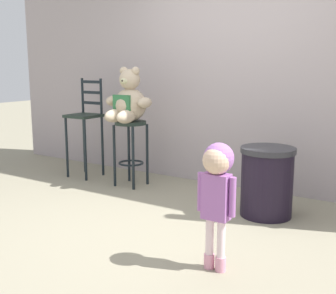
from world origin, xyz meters
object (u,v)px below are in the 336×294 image
at_px(bar_chair_empty, 85,122).
at_px(child_walking, 217,179).
at_px(bar_stool_with_teddy, 131,140).
at_px(trash_bin, 267,182).
at_px(teddy_bear, 128,102).

bearing_deg(bar_chair_empty, child_walking, -29.51).
xyz_separation_m(child_walking, bar_chair_empty, (-2.57, 1.45, 0.04)).
height_order(bar_stool_with_teddy, trash_bin, bar_stool_with_teddy).
height_order(teddy_bear, bar_chair_empty, teddy_bear).
relative_size(bar_stool_with_teddy, teddy_bear, 1.23).
relative_size(trash_bin, bar_chair_empty, 0.53).
xyz_separation_m(bar_stool_with_teddy, child_walking, (1.82, -1.40, 0.11)).
bearing_deg(child_walking, trash_bin, 22.15).
bearing_deg(teddy_bear, bar_stool_with_teddy, 90.00).
xyz_separation_m(teddy_bear, bar_chair_empty, (-0.75, 0.08, -0.30)).
distance_m(bar_stool_with_teddy, bar_chair_empty, 0.77).
xyz_separation_m(bar_stool_with_teddy, trash_bin, (1.72, -0.15, -0.21)).
bearing_deg(trash_bin, bar_stool_with_teddy, 174.96).
relative_size(teddy_bear, bar_chair_empty, 0.50).
bearing_deg(teddy_bear, bar_chair_empty, 173.97).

